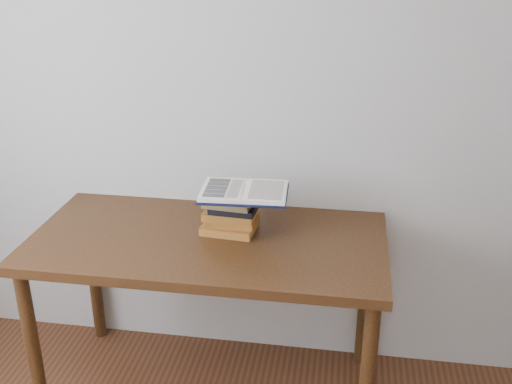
# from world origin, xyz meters

# --- Properties ---
(desk) EXTENTS (1.51, 0.75, 0.81)m
(desk) POSITION_xyz_m (-0.04, 1.38, 0.71)
(desk) COLOR #462C11
(desk) RESTS_ON ground
(book_stack) EXTENTS (0.25, 0.19, 0.18)m
(book_stack) POSITION_xyz_m (0.05, 1.46, 0.90)
(book_stack) COLOR #9E6023
(book_stack) RESTS_ON desk
(open_book) EXTENTS (0.38, 0.27, 0.03)m
(open_book) POSITION_xyz_m (0.11, 1.43, 1.01)
(open_book) COLOR black
(open_book) RESTS_ON book_stack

